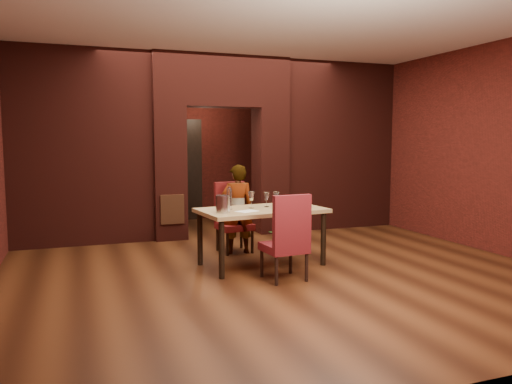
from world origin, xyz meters
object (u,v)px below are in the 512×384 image
at_px(chair_far, 235,218).
at_px(wine_glass_b, 267,200).
at_px(wine_bucket, 223,204).
at_px(dining_table, 262,237).
at_px(chair_near, 284,237).
at_px(wine_glass_a, 251,200).
at_px(wine_glass_c, 276,200).
at_px(person_seated, 237,209).
at_px(potted_plant, 279,235).
at_px(water_bottle, 229,198).

xyz_separation_m(chair_far, wine_glass_b, (0.23, -0.76, 0.36)).
bearing_deg(wine_bucket, wine_glass_b, 24.10).
xyz_separation_m(chair_far, wine_bucket, (-0.50, -1.09, 0.36)).
relative_size(dining_table, wine_glass_b, 8.21).
bearing_deg(dining_table, chair_near, -95.85).
relative_size(chair_far, wine_glass_a, 4.62).
bearing_deg(dining_table, wine_glass_c, -3.27).
relative_size(chair_far, wine_bucket, 4.80).
xyz_separation_m(chair_near, person_seated, (-0.10, 1.57, 0.14)).
xyz_separation_m(dining_table, potted_plant, (0.67, 0.99, -0.20)).
height_order(dining_table, wine_bucket, wine_bucket).
xyz_separation_m(dining_table, person_seated, (-0.09, 0.80, 0.28)).
relative_size(wine_glass_c, wine_bucket, 1.01).
height_order(chair_far, water_bottle, water_bottle).
distance_m(wine_glass_c, wine_bucket, 0.85).
bearing_deg(person_seated, wine_bucket, 69.23).
height_order(person_seated, water_bottle, person_seated).
distance_m(wine_glass_a, potted_plant, 1.42).
distance_m(wine_glass_c, water_bottle, 0.66).
bearing_deg(wine_glass_a, person_seated, 87.10).
xyz_separation_m(wine_bucket, water_bottle, (0.17, 0.26, 0.04)).
distance_m(wine_glass_b, wine_bucket, 0.80).
distance_m(dining_table, water_bottle, 0.71).
height_order(dining_table, wine_glass_b, wine_glass_b).
bearing_deg(chair_far, person_seated, -86.43).
relative_size(wine_bucket, potted_plant, 0.58).
height_order(dining_table, potted_plant, dining_table).
relative_size(person_seated, wine_glass_b, 6.61).
relative_size(chair_far, person_seated, 0.79).
xyz_separation_m(chair_near, wine_bucket, (-0.61, 0.57, 0.36)).
relative_size(wine_glass_a, wine_glass_c, 1.03).
height_order(chair_near, wine_glass_c, chair_near).
relative_size(dining_table, water_bottle, 5.50).
distance_m(dining_table, chair_far, 0.92).
relative_size(wine_glass_c, potted_plant, 0.58).
distance_m(chair_far, wine_glass_a, 0.91).
bearing_deg(water_bottle, wine_glass_c, -4.95).
bearing_deg(potted_plant, person_seated, -166.09).
relative_size(dining_table, chair_far, 1.57).
distance_m(chair_far, water_bottle, 0.98).
bearing_deg(chair_near, person_seated, -90.82).
distance_m(chair_near, wine_bucket, 0.92).
distance_m(dining_table, wine_glass_a, 0.53).
height_order(chair_near, potted_plant, chair_near).
bearing_deg(water_bottle, wine_bucket, -122.99).
distance_m(chair_far, wine_bucket, 1.25).
relative_size(wine_glass_a, wine_glass_b, 1.13).
distance_m(dining_table, potted_plant, 1.22).
xyz_separation_m(dining_table, wine_glass_a, (-0.13, 0.07, 0.51)).
height_order(dining_table, person_seated, person_seated).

